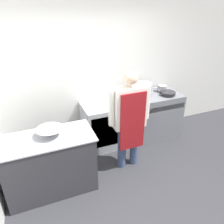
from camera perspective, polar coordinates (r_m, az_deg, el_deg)
The scene contains 10 objects.
ground_plane at distance 3.47m, azimuth 4.92°, elevation -20.74°, with size 14.00×14.00×0.00m, color #2D2D33.
wall_back at distance 4.11m, azimuth -5.15°, elevation 9.82°, with size 8.00×0.05×2.70m.
prep_counter at distance 3.37m, azimuth -15.77°, elevation -12.96°, with size 1.29×0.62×0.91m.
stove at distance 4.60m, azimuth 10.98°, elevation -0.71°, with size 0.99×0.63×0.93m.
fridge_unit at distance 4.17m, azimuth -2.95°, elevation -3.62°, with size 0.65×0.63×0.87m.
person_cook at distance 3.42m, azimuth 4.62°, elevation -0.96°, with size 0.70×0.24×1.68m.
mixing_bowl at distance 3.11m, azimuth -15.88°, elevation -5.06°, with size 0.37×0.37×0.11m.
stock_pot at distance 4.33m, azimuth 8.39°, elevation 6.35°, with size 0.32×0.32×0.24m.
saute_pan at distance 4.42m, azimuth 14.47°, elevation 4.84°, with size 0.28×0.28×0.05m.
sauce_pot at distance 4.57m, azimuth 12.95°, elevation 6.25°, with size 0.19×0.19×0.12m.
Camera 1 is at (-1.12, -2.04, 2.57)m, focal length 35.00 mm.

